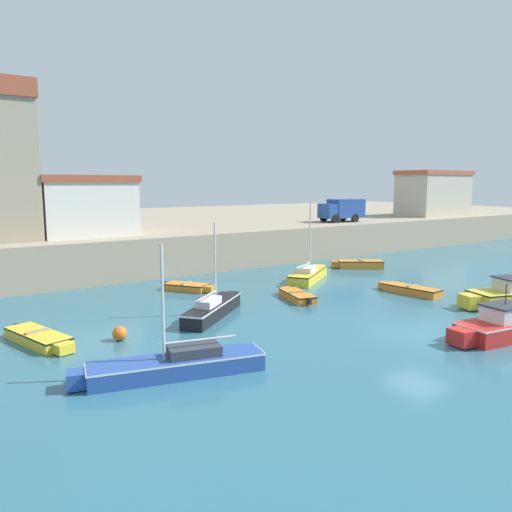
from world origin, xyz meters
TOP-DOWN VIEW (x-y plane):
  - ground_plane at (0.00, 0.00)m, footprint 200.00×200.00m
  - quay_seawall at (0.00, 38.26)m, footprint 120.00×40.00m
  - dinghy_orange_0 at (-0.40, 8.14)m, footprint 1.86×3.62m
  - dinghy_orange_1 at (10.56, 13.73)m, footprint 3.86×3.23m
  - sailboat_blue_2 at (-11.24, 1.60)m, footprint 6.78×2.84m
  - dinghy_yellow_4 at (-14.41, 8.06)m, footprint 2.15×4.41m
  - sailboat_black_5 at (-6.27, 7.62)m, footprint 5.18×4.38m
  - sailboat_yellow_6 at (3.94, 12.15)m, footprint 5.55×4.33m
  - dinghy_orange_7 at (6.27, 5.38)m, footprint 1.49×4.08m
  - motorboat_red_8 at (2.40, -2.64)m, footprint 5.74×2.44m
  - dinghy_orange_9 at (-4.49, 13.88)m, footprint 2.59×3.22m
  - mooring_buoy at (-11.49, 6.54)m, footprint 0.63×0.63m
  - harbor_shed_near_wharf at (-8.00, 22.95)m, footprint 6.74×4.91m
  - harbor_shed_mid_row at (32.00, 22.66)m, footprint 8.89×4.74m
  - truck_on_quay at (16.39, 21.75)m, footprint 4.52×2.60m

SIDE VIEW (x-z plane):
  - ground_plane at x=0.00m, z-range 0.00..0.00m
  - dinghy_orange_0 at x=-0.40m, z-range -0.01..0.50m
  - dinghy_orange_9 at x=-4.49m, z-range -0.01..0.50m
  - dinghy_orange_7 at x=6.27m, z-range -0.01..0.53m
  - dinghy_yellow_4 at x=-14.41m, z-range -0.01..0.54m
  - mooring_buoy at x=-11.49m, z-range 0.00..0.63m
  - dinghy_orange_1 at x=10.56m, z-range -0.01..0.67m
  - sailboat_blue_2 at x=-11.24m, z-range -1.93..2.74m
  - sailboat_yellow_6 at x=3.94m, z-range -2.30..3.16m
  - sailboat_black_5 at x=-6.27m, z-range -1.93..2.82m
  - motorboat_red_8 at x=2.40m, z-range -0.65..1.75m
  - quay_seawall at x=0.00m, z-range 0.00..2.91m
  - truck_on_quay at x=16.39m, z-range 3.02..5.22m
  - harbor_shed_near_wharf at x=-8.00m, z-range 2.93..7.25m
  - harbor_shed_mid_row at x=32.00m, z-range 2.93..8.11m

